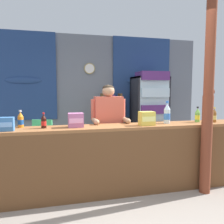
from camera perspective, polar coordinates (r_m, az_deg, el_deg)
ground_plane at (r=4.09m, az=-2.01°, el=-15.20°), size 7.44×7.44×0.00m
back_wall_curtained at (r=5.52m, az=-5.78°, el=5.29°), size 5.56×0.22×2.76m
stall_counter at (r=3.13m, az=2.55°, el=-10.52°), size 3.79×0.45×0.96m
timber_post at (r=3.35m, az=23.25°, el=2.90°), size 0.17×0.15×2.75m
drink_fridge at (r=5.41m, az=9.67°, el=1.01°), size 0.79×0.66×1.88m
bottle_shelf_rack at (r=5.38m, az=-0.21°, el=-2.30°), size 0.48×0.28×1.38m
plastic_lawn_chair at (r=4.66m, az=-17.90°, el=-6.55°), size 0.57×0.57×0.86m
shopkeeper at (r=3.51m, az=-0.90°, el=-2.28°), size 0.55×0.42×1.53m
soda_bottle_water at (r=3.43m, az=13.82°, el=-0.46°), size 0.10×0.10×0.34m
soda_bottle_orange_soda at (r=3.20m, az=-22.23°, el=-1.92°), size 0.08×0.08×0.23m
soda_bottle_iced_tea at (r=3.80m, az=24.57°, el=-0.89°), size 0.06×0.06×0.23m
soda_bottle_lime_soda at (r=3.72m, az=20.91°, el=-0.84°), size 0.07×0.07×0.24m
soda_bottle_cola at (r=3.05m, az=-16.98°, el=-2.33°), size 0.07×0.07×0.20m
snack_box_wafer at (r=3.04m, az=-9.20°, el=-2.04°), size 0.20×0.16×0.19m
snack_box_biscuit at (r=3.00m, az=-25.74°, el=-2.81°), size 0.22×0.11×0.17m
snack_box_instant_noodle at (r=3.19m, az=8.83°, el=-1.62°), size 0.21×0.15×0.19m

